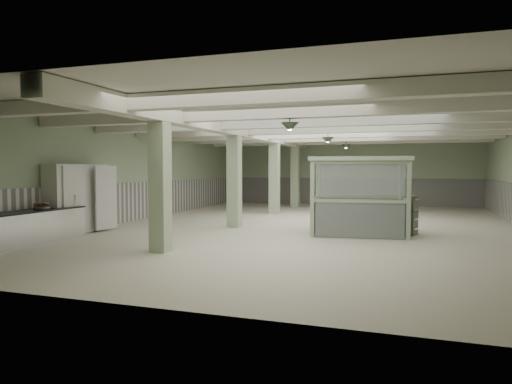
% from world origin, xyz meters
% --- Properties ---
extents(floor, '(20.00, 20.00, 0.00)m').
position_xyz_m(floor, '(0.00, 0.00, 0.00)').
color(floor, silver).
rests_on(floor, ground).
extents(ceiling, '(14.00, 20.00, 0.02)m').
position_xyz_m(ceiling, '(0.00, 0.00, 3.60)').
color(ceiling, beige).
rests_on(ceiling, wall_back).
extents(wall_back, '(14.00, 0.02, 3.60)m').
position_xyz_m(wall_back, '(0.00, 10.00, 1.80)').
color(wall_back, '#95A584').
rests_on(wall_back, floor).
extents(wall_front, '(14.00, 0.02, 3.60)m').
position_xyz_m(wall_front, '(0.00, -10.00, 1.80)').
color(wall_front, '#95A584').
rests_on(wall_front, floor).
extents(wall_left, '(0.02, 20.00, 3.60)m').
position_xyz_m(wall_left, '(-7.00, 0.00, 1.80)').
color(wall_left, '#95A584').
rests_on(wall_left, floor).
extents(wainscot_left, '(0.05, 19.90, 1.50)m').
position_xyz_m(wainscot_left, '(-6.97, 0.00, 0.75)').
color(wainscot_left, silver).
rests_on(wainscot_left, floor).
extents(wainscot_back, '(13.90, 0.05, 1.50)m').
position_xyz_m(wainscot_back, '(0.00, 9.97, 0.75)').
color(wainscot_back, silver).
rests_on(wainscot_back, floor).
extents(girder, '(0.45, 19.90, 0.40)m').
position_xyz_m(girder, '(-2.50, 0.00, 3.38)').
color(girder, beige).
rests_on(girder, ceiling).
extents(beam_a, '(13.90, 0.35, 0.32)m').
position_xyz_m(beam_a, '(0.00, -7.50, 3.42)').
color(beam_a, beige).
rests_on(beam_a, ceiling).
extents(beam_b, '(13.90, 0.35, 0.32)m').
position_xyz_m(beam_b, '(0.00, -5.00, 3.42)').
color(beam_b, beige).
rests_on(beam_b, ceiling).
extents(beam_c, '(13.90, 0.35, 0.32)m').
position_xyz_m(beam_c, '(0.00, -2.50, 3.42)').
color(beam_c, beige).
rests_on(beam_c, ceiling).
extents(beam_d, '(13.90, 0.35, 0.32)m').
position_xyz_m(beam_d, '(0.00, 0.00, 3.42)').
color(beam_d, beige).
rests_on(beam_d, ceiling).
extents(beam_e, '(13.90, 0.35, 0.32)m').
position_xyz_m(beam_e, '(0.00, 2.50, 3.42)').
color(beam_e, beige).
rests_on(beam_e, ceiling).
extents(beam_f, '(13.90, 0.35, 0.32)m').
position_xyz_m(beam_f, '(0.00, 5.00, 3.42)').
color(beam_f, beige).
rests_on(beam_f, ceiling).
extents(beam_g, '(13.90, 0.35, 0.32)m').
position_xyz_m(beam_g, '(0.00, 7.50, 3.42)').
color(beam_g, beige).
rests_on(beam_g, ceiling).
extents(column_a, '(0.42, 0.42, 3.60)m').
position_xyz_m(column_a, '(-2.50, -6.00, 1.80)').
color(column_a, '#A5B995').
rests_on(column_a, floor).
extents(column_b, '(0.42, 0.42, 3.60)m').
position_xyz_m(column_b, '(-2.50, -1.00, 1.80)').
color(column_b, '#A5B995').
rests_on(column_b, floor).
extents(column_c, '(0.42, 0.42, 3.60)m').
position_xyz_m(column_c, '(-2.50, 4.00, 1.80)').
color(column_c, '#A5B995').
rests_on(column_c, floor).
extents(column_d, '(0.42, 0.42, 3.60)m').
position_xyz_m(column_d, '(-2.50, 8.00, 1.80)').
color(column_d, '#A5B995').
rests_on(column_d, floor).
extents(pendant_front, '(0.44, 0.44, 0.22)m').
position_xyz_m(pendant_front, '(0.50, -5.00, 3.05)').
color(pendant_front, '#304132').
rests_on(pendant_front, ceiling).
extents(pendant_mid, '(0.44, 0.44, 0.22)m').
position_xyz_m(pendant_mid, '(0.50, 0.50, 3.05)').
color(pendant_mid, '#304132').
rests_on(pendant_mid, ceiling).
extents(pendant_back, '(0.44, 0.44, 0.22)m').
position_xyz_m(pendant_back, '(0.50, 5.50, 3.05)').
color(pendant_back, '#304132').
rests_on(pendant_back, ceiling).
extents(veg_colander, '(0.62, 0.62, 0.21)m').
position_xyz_m(veg_colander, '(-6.49, -5.62, 1.01)').
color(veg_colander, '#3A3A3F').
rests_on(veg_colander, prep_counter).
extents(orange_bowl, '(0.24, 0.24, 0.08)m').
position_xyz_m(orange_bowl, '(-6.58, -5.70, 0.94)').
color(orange_bowl, '#B2B2B7').
rests_on(orange_bowl, prep_counter).
extents(walkin_cooler, '(0.84, 2.36, 2.16)m').
position_xyz_m(walkin_cooler, '(-6.62, -4.00, 1.08)').
color(walkin_cooler, silver).
rests_on(walkin_cooler, floor).
extents(guard_booth, '(3.26, 2.86, 2.40)m').
position_xyz_m(guard_booth, '(1.77, -1.16, 1.65)').
color(guard_booth, '#97B28E').
rests_on(guard_booth, floor).
extents(filing_cabinet, '(0.53, 0.65, 1.22)m').
position_xyz_m(filing_cabinet, '(3.30, -0.98, 0.61)').
color(filing_cabinet, '#575A4B').
rests_on(filing_cabinet, floor).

